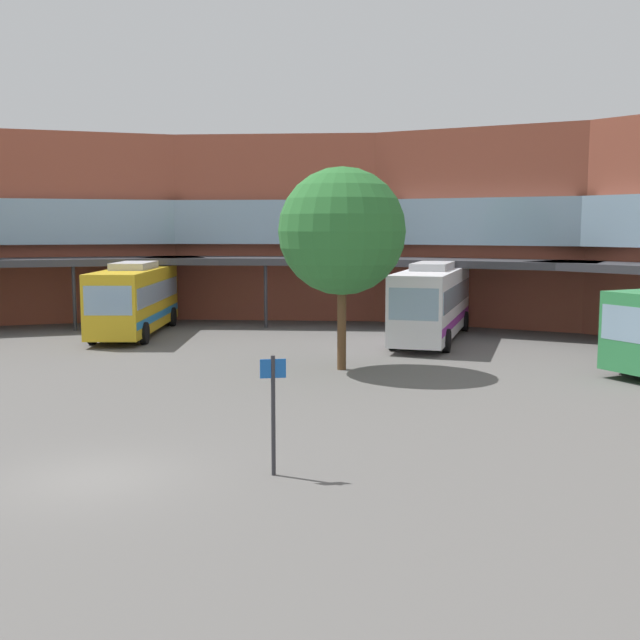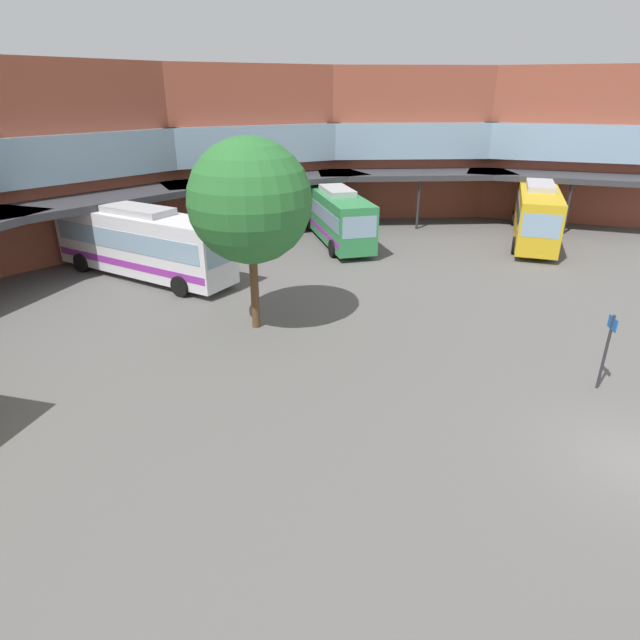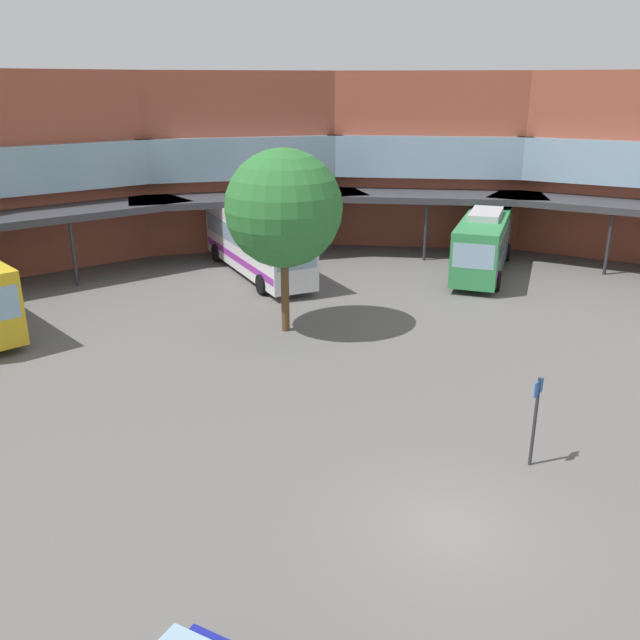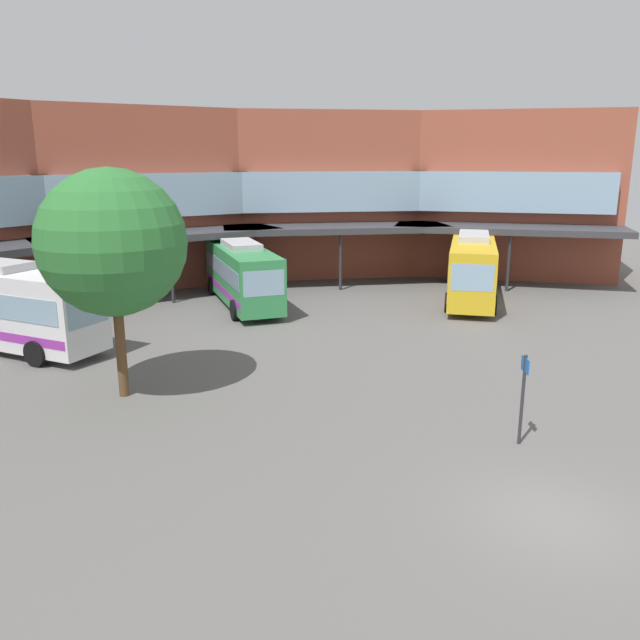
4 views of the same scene
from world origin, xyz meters
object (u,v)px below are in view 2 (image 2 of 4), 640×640
bus_2 (536,211)px  plaza_tree (250,202)px  stop_sign_post (607,345)px  bus_3 (337,215)px  bus_1 (142,242)px

bus_2 → plaza_tree: plaza_tree is taller
plaza_tree → stop_sign_post: 14.32m
plaza_tree → bus_3: bearing=25.5°
bus_2 → bus_3: size_ratio=1.25×
bus_1 → bus_2: 26.06m
bus_2 → plaza_tree: bearing=-31.9°
bus_1 → stop_sign_post: size_ratio=4.15×
bus_2 → bus_1: bearing=-53.7°
plaza_tree → bus_2: bearing=-9.0°
bus_3 → plaza_tree: size_ratio=1.18×
stop_sign_post → bus_1: bearing=99.8°
bus_1 → plaza_tree: bearing=-13.5°
bus_1 → plaza_tree: plaza_tree is taller
bus_2 → stop_sign_post: bearing=4.2°
bus_2 → stop_sign_post: bus_2 is taller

